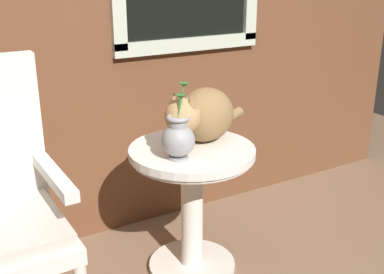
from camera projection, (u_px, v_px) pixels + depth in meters
name	position (u px, v px, depth m)	size (l,w,h in m)	color
wicker_side_table	(192.00, 186.00, 2.18)	(0.56, 0.56, 0.62)	silver
cat	(202.00, 115.00, 2.15)	(0.55, 0.35, 0.26)	olive
pewter_vase_with_ivy	(178.00, 137.00, 1.97)	(0.14, 0.14, 0.31)	#99999E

